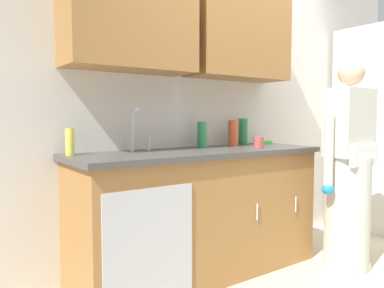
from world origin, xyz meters
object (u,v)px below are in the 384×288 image
sink (147,155)px  bottle_water_short (70,142)px  bottle_soap (202,135)px  person_at_sink (348,180)px  bottle_water_tall (243,131)px  bottle_cleaner_spray (233,133)px  sponge (265,143)px  cup_by_sink (259,143)px

sink → bottle_water_short: 0.50m
bottle_water_short → bottle_soap: bottle_soap is taller
person_at_sink → bottle_water_tall: size_ratio=7.04×
bottle_soap → bottle_water_tall: bearing=7.6°
bottle_water_tall → bottle_soap: size_ratio=1.12×
bottle_cleaner_spray → bottle_water_tall: size_ratio=0.94×
bottle_water_tall → sponge: bearing=-31.3°
sponge → bottle_water_short: bearing=179.1°
sink → bottle_cleaner_spray: size_ratio=2.32×
sink → bottle_soap: size_ratio=2.44×
bottle_water_short → cup_by_sink: size_ratio=1.92×
bottle_cleaner_spray → bottle_water_short: 1.39m
sink → sponge: sink is taller
cup_by_sink → sponge: bearing=36.9°
bottle_water_short → bottle_soap: bearing=0.4°
sink → bottle_water_tall: bearing=11.6°
bottle_cleaner_spray → person_at_sink: bearing=-54.5°
person_at_sink → sponge: 0.77m
sponge → bottle_water_tall: bearing=148.7°
bottle_water_tall → cup_by_sink: bottle_water_tall is taller
bottle_water_tall → bottle_water_short: bottle_water_tall is taller
bottle_cleaner_spray → cup_by_sink: (-0.01, -0.31, -0.06)m
cup_by_sink → sponge: (0.36, 0.27, -0.03)m
person_at_sink → sponge: (-0.18, 0.71, 0.26)m
sink → sponge: bearing=5.5°
sink → bottle_water_tall: (1.10, 0.22, 0.13)m
person_at_sink → bottle_soap: bearing=139.3°
person_at_sink → bottle_water_short: bearing=159.0°
bottle_water_tall → bottle_soap: bottle_water_tall is taller
bottle_cleaner_spray → bottle_water_short: (-1.39, -0.01, -0.02)m
bottle_water_short → sponge: bearing=-0.9°
bottle_water_short → sponge: bottle_water_short is taller
bottle_soap → sponge: bottle_soap is taller
sink → bottle_cleaner_spray: sink is taller
person_at_sink → bottle_cleaner_spray: person_at_sink is taller
person_at_sink → bottle_cleaner_spray: 0.98m
bottle_water_tall → sponge: size_ratio=2.09×
bottle_water_short → sponge: (1.74, -0.03, -0.07)m
person_at_sink → bottle_cleaner_spray: size_ratio=7.51×
sponge → bottle_soap: bearing=177.1°
person_at_sink → cup_by_sink: person_at_sink is taller
bottle_cleaner_spray → bottle_water_tall: bottle_water_tall is taller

